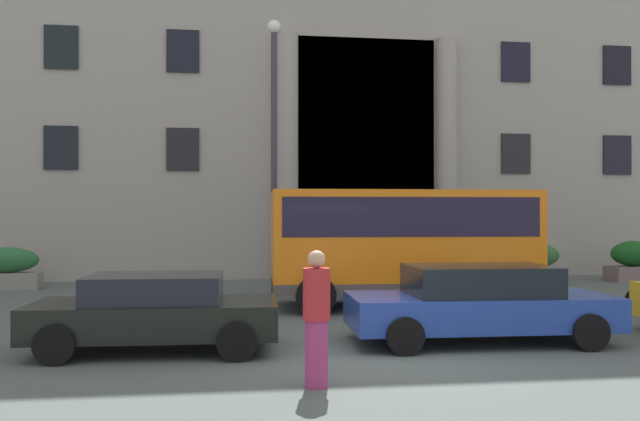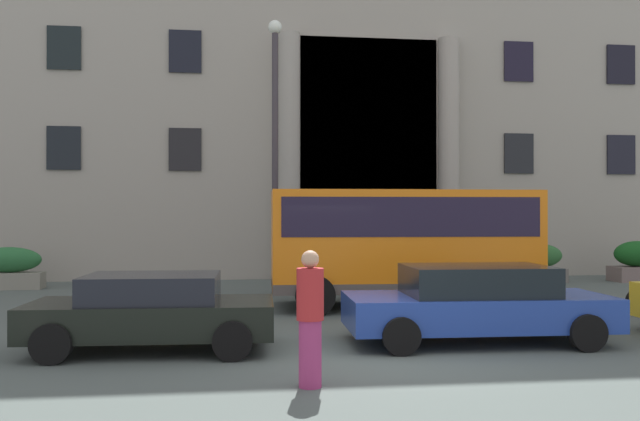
{
  "view_description": "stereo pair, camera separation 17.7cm",
  "coord_description": "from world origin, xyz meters",
  "px_view_note": "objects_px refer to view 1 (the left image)",
  "views": [
    {
      "loc": [
        -2.54,
        -10.61,
        2.26
      ],
      "look_at": [
        -0.23,
        5.98,
        2.36
      ],
      "focal_mm": 37.96,
      "sensor_mm": 36.0,
      "label": 1
    },
    {
      "loc": [
        -2.36,
        -10.64,
        2.26
      ],
      "look_at": [
        -0.23,
        5.98,
        2.36
      ],
      "focal_mm": 37.96,
      "sensor_mm": 36.0,
      "label": 2
    }
  ],
  "objects_px": {
    "hedge_planter_far_west": "(6,269)",
    "hedge_planter_east": "(532,263)",
    "parked_hatchback_near": "(479,303)",
    "pedestrian_man_crossing": "(317,318)",
    "bus_stop_sign": "(535,242)",
    "lamppost_plaza_centre": "(274,135)",
    "parked_compact_extra": "(155,311)",
    "orange_minibus": "(402,238)",
    "hedge_planter_west": "(634,262)",
    "hedge_planter_entrance_right": "(446,261)"
  },
  "relations": [
    {
      "from": "hedge_planter_far_west",
      "to": "parked_compact_extra",
      "type": "distance_m",
      "value": 11.43
    },
    {
      "from": "hedge_planter_entrance_right",
      "to": "parked_compact_extra",
      "type": "bearing_deg",
      "value": -129.97
    },
    {
      "from": "bus_stop_sign",
      "to": "lamppost_plaza_centre",
      "type": "xyz_separation_m",
      "value": [
        -7.25,
        1.47,
        3.09
      ]
    },
    {
      "from": "orange_minibus",
      "to": "hedge_planter_west",
      "type": "relative_size",
      "value": 3.73
    },
    {
      "from": "orange_minibus",
      "to": "pedestrian_man_crossing",
      "type": "distance_m",
      "value": 8.0
    },
    {
      "from": "parked_hatchback_near",
      "to": "lamppost_plaza_centre",
      "type": "bearing_deg",
      "value": 112.66
    },
    {
      "from": "hedge_planter_east",
      "to": "parked_compact_extra",
      "type": "xyz_separation_m",
      "value": [
        -11.3,
        -9.98,
        0.03
      ]
    },
    {
      "from": "parked_compact_extra",
      "to": "parked_hatchback_near",
      "type": "height_order",
      "value": "parked_hatchback_near"
    },
    {
      "from": "parked_hatchback_near",
      "to": "lamppost_plaza_centre",
      "type": "distance_m",
      "value": 9.42
    },
    {
      "from": "parked_hatchback_near",
      "to": "pedestrian_man_crossing",
      "type": "bearing_deg",
      "value": -138.98
    },
    {
      "from": "hedge_planter_far_west",
      "to": "parked_compact_extra",
      "type": "height_order",
      "value": "hedge_planter_far_west"
    },
    {
      "from": "hedge_planter_east",
      "to": "lamppost_plaza_centre",
      "type": "height_order",
      "value": "lamppost_plaza_centre"
    },
    {
      "from": "bus_stop_sign",
      "to": "lamppost_plaza_centre",
      "type": "height_order",
      "value": "lamppost_plaza_centre"
    },
    {
      "from": "bus_stop_sign",
      "to": "hedge_planter_west",
      "type": "distance_m",
      "value": 6.15
    },
    {
      "from": "bus_stop_sign",
      "to": "pedestrian_man_crossing",
      "type": "xyz_separation_m",
      "value": [
        -7.44,
        -9.21,
        -0.57
      ]
    },
    {
      "from": "hedge_planter_west",
      "to": "parked_compact_extra",
      "type": "height_order",
      "value": "hedge_planter_west"
    },
    {
      "from": "parked_compact_extra",
      "to": "parked_hatchback_near",
      "type": "xyz_separation_m",
      "value": [
        5.59,
        0.01,
        0.04
      ]
    },
    {
      "from": "parked_hatchback_near",
      "to": "hedge_planter_east",
      "type": "bearing_deg",
      "value": 61.9
    },
    {
      "from": "hedge_planter_entrance_right",
      "to": "parked_hatchback_near",
      "type": "bearing_deg",
      "value": -105.16
    },
    {
      "from": "hedge_planter_east",
      "to": "lamppost_plaza_centre",
      "type": "relative_size",
      "value": 0.25
    },
    {
      "from": "orange_minibus",
      "to": "hedge_planter_entrance_right",
      "type": "height_order",
      "value": "orange_minibus"
    },
    {
      "from": "hedge_planter_west",
      "to": "hedge_planter_entrance_right",
      "type": "relative_size",
      "value": 0.81
    },
    {
      "from": "pedestrian_man_crossing",
      "to": "orange_minibus",
      "type": "bearing_deg",
      "value": 179.54
    },
    {
      "from": "parked_hatchback_near",
      "to": "lamppost_plaza_centre",
      "type": "relative_size",
      "value": 0.59
    },
    {
      "from": "lamppost_plaza_centre",
      "to": "parked_compact_extra",
      "type": "bearing_deg",
      "value": -107.44
    },
    {
      "from": "parked_compact_extra",
      "to": "orange_minibus",
      "type": "bearing_deg",
      "value": 43.08
    },
    {
      "from": "hedge_planter_west",
      "to": "hedge_planter_entrance_right",
      "type": "height_order",
      "value": "hedge_planter_entrance_right"
    },
    {
      "from": "hedge_planter_far_west",
      "to": "hedge_planter_east",
      "type": "bearing_deg",
      "value": -0.27
    },
    {
      "from": "hedge_planter_east",
      "to": "pedestrian_man_crossing",
      "type": "distance_m",
      "value": 15.5
    },
    {
      "from": "hedge_planter_far_west",
      "to": "bus_stop_sign",
      "type": "bearing_deg",
      "value": -12.99
    },
    {
      "from": "hedge_planter_east",
      "to": "hedge_planter_entrance_right",
      "type": "bearing_deg",
      "value": -177.58
    },
    {
      "from": "bus_stop_sign",
      "to": "parked_hatchback_near",
      "type": "bearing_deg",
      "value": -122.56
    },
    {
      "from": "pedestrian_man_crossing",
      "to": "hedge_planter_entrance_right",
      "type": "bearing_deg",
      "value": 177.03
    },
    {
      "from": "hedge_planter_east",
      "to": "parked_hatchback_near",
      "type": "height_order",
      "value": "parked_hatchback_near"
    },
    {
      "from": "hedge_planter_entrance_right",
      "to": "hedge_planter_east",
      "type": "bearing_deg",
      "value": 2.42
    },
    {
      "from": "hedge_planter_east",
      "to": "lamppost_plaza_centre",
      "type": "bearing_deg",
      "value": -167.47
    },
    {
      "from": "bus_stop_sign",
      "to": "hedge_planter_east",
      "type": "relative_size",
      "value": 1.19
    },
    {
      "from": "hedge_planter_entrance_right",
      "to": "hedge_planter_west",
      "type": "bearing_deg",
      "value": -0.05
    },
    {
      "from": "parked_hatchback_near",
      "to": "pedestrian_man_crossing",
      "type": "distance_m",
      "value": 4.22
    },
    {
      "from": "parked_compact_extra",
      "to": "pedestrian_man_crossing",
      "type": "relative_size",
      "value": 2.26
    },
    {
      "from": "hedge_planter_far_west",
      "to": "hedge_planter_east",
      "type": "relative_size",
      "value": 1.0
    },
    {
      "from": "hedge_planter_east",
      "to": "lamppost_plaza_centre",
      "type": "distance_m",
      "value": 9.82
    },
    {
      "from": "lamppost_plaza_centre",
      "to": "parked_hatchback_near",
      "type": "bearing_deg",
      "value": -69.06
    },
    {
      "from": "hedge_planter_far_west",
      "to": "lamppost_plaza_centre",
      "type": "distance_m",
      "value": 9.11
    },
    {
      "from": "orange_minibus",
      "to": "hedge_planter_west",
      "type": "bearing_deg",
      "value": 31.05
    },
    {
      "from": "parked_compact_extra",
      "to": "hedge_planter_entrance_right",
      "type": "bearing_deg",
      "value": 52.3
    },
    {
      "from": "hedge_planter_east",
      "to": "parked_compact_extra",
      "type": "relative_size",
      "value": 0.49
    },
    {
      "from": "hedge_planter_far_west",
      "to": "parked_hatchback_near",
      "type": "relative_size",
      "value": 0.43
    },
    {
      "from": "hedge_planter_east",
      "to": "parked_compact_extra",
      "type": "height_order",
      "value": "hedge_planter_east"
    },
    {
      "from": "parked_compact_extra",
      "to": "lamppost_plaza_centre",
      "type": "distance_m",
      "value": 9.28
    }
  ]
}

